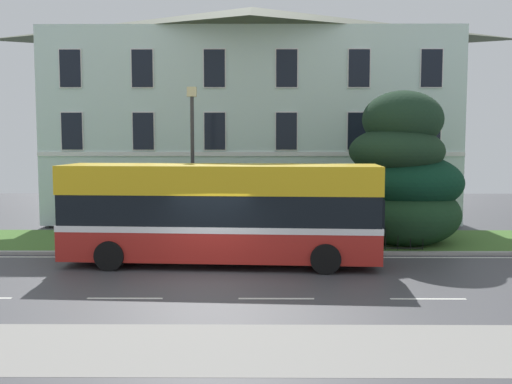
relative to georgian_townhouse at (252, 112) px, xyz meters
The scene contains 6 objects.
ground_plane 14.89m from the georgian_townhouse, 94.71° to the right, with size 60.00×56.00×0.18m.
georgian_townhouse is the anchor object (origin of this frame).
iron_verge_railing 11.43m from the georgian_townhouse, 90.00° to the right, with size 12.85×0.04×0.97m.
evergreen_tree 10.72m from the georgian_townhouse, 53.88° to the right, with size 4.68×4.80×6.16m.
single_decker_bus 12.88m from the georgian_townhouse, 94.00° to the right, with size 10.57×3.08×3.34m.
street_lamp_post 9.80m from the georgian_townhouse, 102.78° to the right, with size 0.36×0.24×6.01m.
Camera 1 is at (1.57, -17.13, 4.22)m, focal length 41.69 mm.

